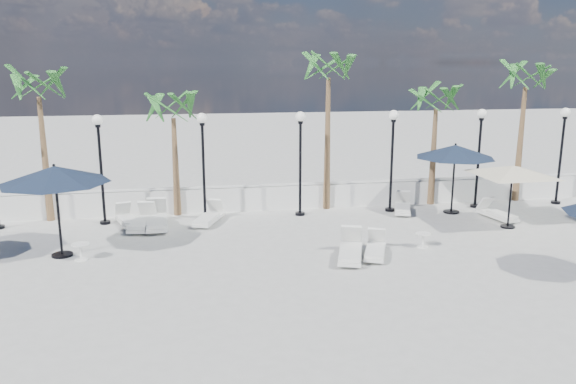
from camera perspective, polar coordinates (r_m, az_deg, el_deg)
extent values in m
plane|color=#9D9C98|center=(14.93, 5.95, -8.86)|extent=(100.00, 100.00, 0.00)
cube|color=silver|center=(21.78, 0.74, -0.52)|extent=(26.00, 0.30, 0.90)
cube|color=silver|center=(21.66, 0.75, 0.82)|extent=(26.00, 0.12, 0.08)
cylinder|color=black|center=(20.82, -18.08, -2.95)|extent=(0.36, 0.36, 0.10)
cylinder|color=black|center=(20.44, -18.41, 1.64)|extent=(0.10, 0.10, 3.50)
cylinder|color=black|center=(20.20, -18.76, 6.37)|extent=(0.18, 0.18, 0.10)
sphere|color=white|center=(20.18, -18.80, 6.96)|extent=(0.36, 0.36, 0.36)
cylinder|color=black|center=(20.58, -8.40, -2.62)|extent=(0.36, 0.36, 0.10)
cylinder|color=black|center=(20.19, -8.56, 2.03)|extent=(0.10, 0.10, 3.50)
cylinder|color=black|center=(19.94, -8.72, 6.83)|extent=(0.18, 0.18, 0.10)
sphere|color=white|center=(19.92, -8.74, 7.43)|extent=(0.36, 0.36, 0.36)
cylinder|color=black|center=(20.93, 1.23, -2.22)|extent=(0.36, 0.36, 0.10)
cylinder|color=black|center=(20.55, 1.25, 2.36)|extent=(0.10, 0.10, 3.50)
cylinder|color=black|center=(20.30, 1.28, 7.08)|extent=(0.18, 0.18, 0.10)
sphere|color=white|center=(20.28, 1.28, 7.68)|extent=(0.36, 0.36, 0.36)
cylinder|color=black|center=(21.83, 10.29, -1.78)|extent=(0.36, 0.36, 0.10)
cylinder|color=black|center=(21.47, 10.48, 2.61)|extent=(0.10, 0.10, 3.50)
cylinder|color=black|center=(21.24, 10.67, 7.13)|extent=(0.18, 0.18, 0.10)
sphere|color=white|center=(21.22, 10.69, 7.69)|extent=(0.36, 0.36, 0.36)
cylinder|color=black|center=(23.24, 18.45, -1.35)|extent=(0.36, 0.36, 0.10)
cylinder|color=black|center=(22.90, 18.75, 2.78)|extent=(0.10, 0.10, 3.50)
cylinder|color=black|center=(22.68, 19.06, 7.01)|extent=(0.18, 0.18, 0.10)
sphere|color=white|center=(22.66, 19.10, 7.53)|extent=(0.36, 0.36, 0.36)
cylinder|color=black|center=(25.06, 25.54, -0.95)|extent=(0.36, 0.36, 0.10)
cylinder|color=black|center=(24.74, 25.92, 2.87)|extent=(0.10, 0.10, 3.50)
cylinder|color=black|center=(24.54, 26.31, 6.78)|extent=(0.18, 0.18, 0.10)
sphere|color=white|center=(24.52, 26.36, 7.27)|extent=(0.36, 0.36, 0.36)
cone|color=brown|center=(21.54, -23.45, 3.00)|extent=(0.28, 0.28, 4.40)
cone|color=brown|center=(20.98, -11.34, 2.47)|extent=(0.28, 0.28, 3.60)
cone|color=brown|center=(21.45, 4.02, 4.82)|extent=(0.28, 0.28, 5.00)
cone|color=brown|center=(22.92, 14.53, 3.44)|extent=(0.28, 0.28, 3.80)
cone|color=brown|center=(24.60, 22.50, 4.44)|extent=(0.28, 0.28, 4.60)
cube|color=silver|center=(19.83, -13.16, -3.07)|extent=(0.81, 2.14, 0.11)
cube|color=silver|center=(19.52, -13.18, -2.94)|extent=(0.73, 1.46, 0.11)
cube|color=silver|center=(20.54, -13.21, -1.29)|extent=(0.69, 0.53, 0.66)
cube|color=silver|center=(19.84, -14.54, -3.19)|extent=(0.92, 1.97, 0.10)
cube|color=silver|center=(19.57, -14.74, -3.08)|extent=(0.79, 1.36, 0.10)
cube|color=silver|center=(20.46, -14.10, -1.57)|extent=(0.66, 0.54, 0.59)
cube|color=silver|center=(20.41, -15.98, -2.88)|extent=(1.05, 1.75, 0.09)
cube|color=silver|center=(20.17, -15.86, -2.77)|extent=(0.85, 1.22, 0.09)
cube|color=silver|center=(20.96, -16.43, -1.56)|extent=(0.62, 0.54, 0.52)
cube|color=silver|center=(16.38, 6.34, -6.27)|extent=(1.19, 2.03, 0.10)
cube|color=silver|center=(16.10, 6.32, -6.19)|extent=(0.97, 1.42, 0.10)
cube|color=silver|center=(17.01, 6.45, -4.18)|extent=(0.71, 0.62, 0.60)
cube|color=silver|center=(20.01, -8.05, -2.79)|extent=(1.20, 1.85, 0.10)
cube|color=silver|center=(19.77, -8.30, -2.68)|extent=(0.95, 1.31, 0.10)
cube|color=silver|center=(20.56, -7.40, -1.32)|extent=(0.67, 0.59, 0.55)
cube|color=silver|center=(21.68, 11.56, -1.70)|extent=(1.12, 1.78, 0.09)
cube|color=silver|center=(21.43, 11.58, -1.60)|extent=(0.90, 1.25, 0.09)
cube|color=silver|center=(22.26, 11.59, -0.42)|extent=(0.64, 0.56, 0.53)
cube|color=silver|center=(16.71, 8.84, -6.04)|extent=(1.11, 1.73, 0.09)
cube|color=silver|center=(16.47, 8.80, -5.97)|extent=(0.89, 1.22, 0.09)
cube|color=silver|center=(17.25, 9.00, -4.29)|extent=(0.62, 0.55, 0.51)
cube|color=silver|center=(21.71, 20.48, -2.27)|extent=(0.86, 1.72, 0.09)
cube|color=silver|center=(21.52, 20.88, -2.16)|extent=(0.72, 1.19, 0.09)
cube|color=silver|center=(22.11, 19.42, -1.04)|extent=(0.58, 0.48, 0.51)
cylinder|color=silver|center=(17.32, -20.25, -6.45)|extent=(0.39, 0.39, 0.03)
cylinder|color=silver|center=(17.25, -20.31, -5.77)|extent=(0.06, 0.06, 0.47)
cylinder|color=silver|center=(17.17, -20.37, -5.00)|extent=(0.50, 0.50, 0.03)
cylinder|color=silver|center=(17.82, 13.50, -5.44)|extent=(0.36, 0.36, 0.03)
cylinder|color=silver|center=(17.76, 13.54, -4.83)|extent=(0.05, 0.05, 0.43)
cylinder|color=silver|center=(17.70, 13.58, -4.14)|extent=(0.46, 0.46, 0.03)
cylinder|color=black|center=(17.87, -21.95, -5.93)|extent=(0.60, 0.60, 0.06)
cylinder|color=black|center=(17.52, -22.30, -1.95)|extent=(0.08, 0.08, 2.63)
cone|color=black|center=(17.28, -22.62, 1.65)|extent=(3.12, 3.12, 0.48)
sphere|color=black|center=(17.24, -22.70, 2.52)|extent=(0.09, 0.09, 0.09)
cylinder|color=black|center=(22.14, 16.24, -1.94)|extent=(0.59, 0.59, 0.06)
cylinder|color=black|center=(21.86, 16.45, 1.19)|extent=(0.07, 0.07, 2.53)
cone|color=black|center=(21.68, 16.63, 3.98)|extent=(2.96, 2.96, 0.48)
sphere|color=black|center=(21.64, 16.67, 4.67)|extent=(0.08, 0.08, 0.08)
cylinder|color=black|center=(20.80, 21.41, -3.30)|extent=(0.48, 0.48, 0.06)
cylinder|color=black|center=(20.54, 21.65, -0.50)|extent=(0.07, 0.07, 2.14)
pyramid|color=beige|center=(20.33, 21.90, 2.49)|extent=(4.73, 4.73, 0.33)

